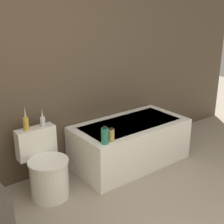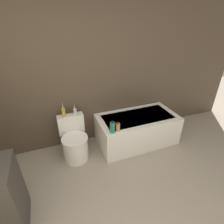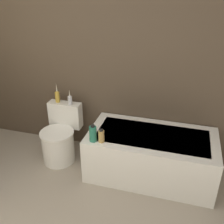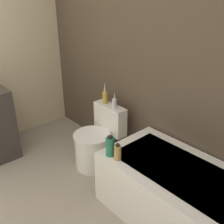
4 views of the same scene
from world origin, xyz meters
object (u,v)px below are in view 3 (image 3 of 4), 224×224
Objects in this scene: vase_silver at (70,99)px; shampoo_bottle_tall at (93,134)px; shampoo_bottle_short at (101,136)px; toilet at (60,139)px; vase_gold at (57,96)px; bathtub at (151,155)px.

vase_silver is 0.68m from shampoo_bottle_tall.
vase_silver reaches higher than shampoo_bottle_short.
vase_silver is at bearing 65.28° from toilet.
toilet is at bearing -67.01° from vase_gold.
vase_silver is at bearing -5.29° from vase_gold.
shampoo_bottle_short is (0.74, -0.49, -0.17)m from vase_gold.
bathtub is 2.07× the size of toilet.
vase_gold is (-1.24, 0.20, 0.50)m from bathtub.
shampoo_bottle_short is at bearing -23.10° from toilet.
bathtub is 0.75m from shampoo_bottle_tall.
shampoo_bottle_tall is (0.47, -0.48, -0.13)m from vase_silver.
vase_gold is 1.66× the size of shampoo_bottle_short.
vase_silver is 0.75m from shampoo_bottle_short.
vase_silver is (-1.06, 0.19, 0.49)m from bathtub.
vase_gold reaches higher than toilet.
vase_gold is 1.28× the size of vase_silver.
vase_gold is 0.90m from shampoo_bottle_short.
vase_gold is 1.32× the size of shampoo_bottle_tall.
toilet is 0.54m from vase_gold.
toilet is (-1.15, -0.01, 0.01)m from bathtub.
shampoo_bottle_tall is at bearing -176.30° from shampoo_bottle_short.
vase_silver is 1.03× the size of shampoo_bottle_tall.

